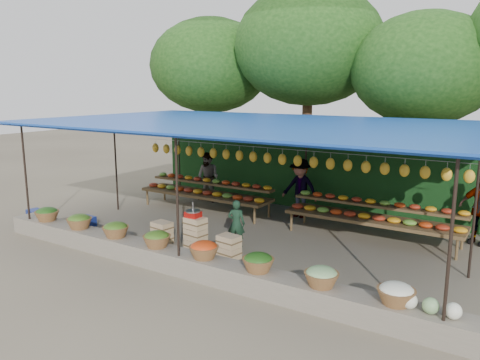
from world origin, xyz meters
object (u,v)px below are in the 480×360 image
Objects in this scene: blue_crate_front at (87,221)px; vendor_seated at (236,224)px; weighing_scale at (193,213)px; crate_counter at (195,237)px; blue_crate_back at (36,215)px.

vendor_seated is at bearing 12.18° from blue_crate_front.
crate_counter is at bearing -0.00° from weighing_scale.
weighing_scale is (-0.03, 0.00, 0.54)m from crate_counter.
weighing_scale reaches higher than crate_counter.
crate_counter reaches higher than blue_crate_back.
vendor_seated is (0.69, 0.70, -0.30)m from weighing_scale.
weighing_scale is 0.32× the size of vendor_seated.
crate_counter reaches higher than blue_crate_front.
crate_counter is 3.58m from blue_crate_front.
weighing_scale is 0.81× the size of blue_crate_front.
weighing_scale is 5.32m from blue_crate_back.
vendor_seated is at bearing 46.79° from crate_counter.
vendor_seated reaches higher than blue_crate_back.
blue_crate_back is at bearing -175.69° from crate_counter.
weighing_scale is at bearing 12.83° from blue_crate_back.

